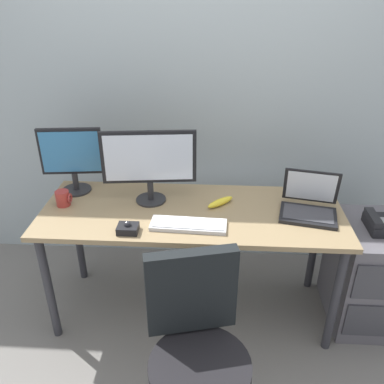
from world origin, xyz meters
The scene contains 13 objects.
ground_plane centered at (0.00, 0.00, 0.00)m, with size 8.00×8.00×0.00m, color slate.
back_wall centered at (0.00, 0.68, 1.40)m, with size 6.00×0.10×2.80m, color #9EAAAD.
desk centered at (0.00, 0.00, 0.67)m, with size 1.74×0.66×0.75m.
file_cabinet centered at (1.09, 0.01, 0.34)m, with size 0.42×0.53×0.67m.
desk_phone centered at (1.08, -0.01, 0.71)m, with size 0.17×0.20×0.09m.
office_chair centered at (0.07, -0.79, 0.43)m, with size 0.52×0.53×0.95m.
monitor_main centered at (-0.25, 0.10, 1.01)m, with size 0.54×0.18×0.44m.
monitor_side centered at (-0.74, 0.20, 0.99)m, with size 0.38×0.18×0.41m.
keyboard centered at (-0.01, -0.17, 0.77)m, with size 0.42×0.16×0.03m.
laptop centered at (0.67, 0.01, 0.81)m, with size 0.36×0.33×0.24m.
trackball_mouse centered at (-0.32, -0.24, 0.78)m, with size 0.11×0.09×0.07m.
coffee_mug centered at (-0.76, 0.01, 0.80)m, with size 0.09×0.08×0.09m.
banana centered at (0.16, 0.07, 0.77)m, with size 0.19×0.04×0.04m, color yellow.
Camera 1 is at (0.12, -1.99, 1.95)m, focal length 37.59 mm.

